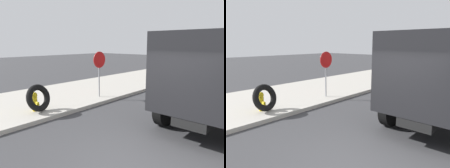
# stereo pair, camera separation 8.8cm
# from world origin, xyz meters

# --- Properties ---
(ground_plane) EXTENTS (80.00, 80.00, 0.00)m
(ground_plane) POSITION_xyz_m (0.00, 0.00, 0.00)
(ground_plane) COLOR #38383A
(sidewalk_curb) EXTENTS (36.00, 5.00, 0.15)m
(sidewalk_curb) POSITION_xyz_m (0.00, 6.50, 0.07)
(sidewalk_curb) COLOR #ADA89E
(sidewalk_curb) RESTS_ON ground
(fire_hydrant) EXTENTS (0.22, 0.49, 0.73)m
(fire_hydrant) POSITION_xyz_m (0.32, 4.96, 0.54)
(fire_hydrant) COLOR yellow
(fire_hydrant) RESTS_ON sidewalk_curb
(loose_tire) EXTENTS (1.10, 0.67, 1.05)m
(loose_tire) POSITION_xyz_m (0.39, 4.80, 0.68)
(loose_tire) COLOR black
(loose_tire) RESTS_ON sidewalk_curb
(stop_sign) EXTENTS (0.76, 0.08, 2.16)m
(stop_sign) POSITION_xyz_m (3.52, 4.69, 1.64)
(stop_sign) COLOR gray
(stop_sign) RESTS_ON sidewalk_curb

